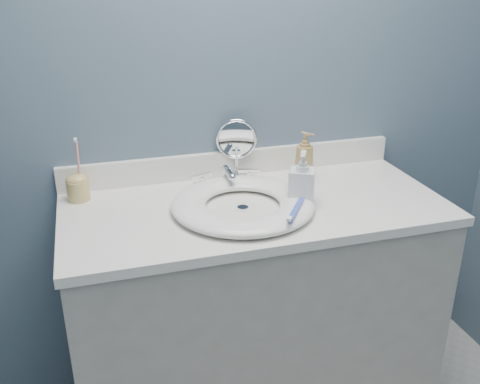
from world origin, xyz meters
name	(u,v)px	position (x,y,z in m)	size (l,w,h in m)	color
back_wall	(231,87)	(0.00, 1.25, 1.20)	(2.20, 0.02, 2.40)	#4C6372
vanity_cabinet	(254,320)	(0.00, 0.97, 0.42)	(1.20, 0.55, 0.85)	#B1ACA2
countertop	(255,208)	(0.00, 0.97, 0.86)	(1.22, 0.57, 0.03)	white
backsplash	(233,163)	(0.00, 1.24, 0.93)	(1.22, 0.02, 0.09)	white
basin	(243,204)	(-0.05, 0.94, 0.90)	(0.45, 0.45, 0.04)	white
drain	(243,208)	(-0.05, 0.94, 0.88)	(0.04, 0.04, 0.01)	silver
faucet	(226,179)	(-0.05, 1.14, 0.91)	(0.25, 0.13, 0.07)	silver
makeup_mirror	(236,146)	(0.01, 1.21, 1.00)	(0.14, 0.08, 0.22)	silver
soap_bottle_amber	(304,157)	(0.22, 1.11, 0.97)	(0.07, 0.07, 0.18)	#A6804B
soap_bottle_clear	(302,178)	(0.14, 0.93, 0.97)	(0.08, 0.08, 0.18)	silver
toothbrush_holder	(78,186)	(-0.54, 1.17, 0.93)	(0.07, 0.07, 0.21)	tan
toothbrush_lying	(296,210)	(0.07, 0.81, 0.92)	(0.11, 0.15, 0.02)	blue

